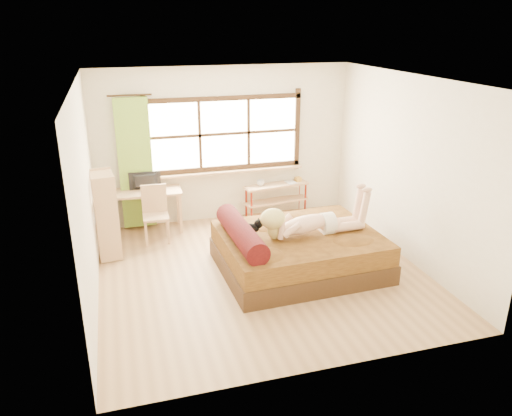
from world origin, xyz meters
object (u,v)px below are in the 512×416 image
object	(u,v)px
desk	(146,196)
chair	(155,210)
kitten	(249,228)
bed	(296,250)
pipe_shelf	(277,192)
bookshelf	(106,215)
woman	(312,212)

from	to	relation	value
desk	chair	size ratio (longest dim) A/B	1.30
kitten	chair	distance (m)	1.94
bed	pipe_shelf	bearing A→B (deg)	76.55
pipe_shelf	bookshelf	bearing A→B (deg)	-171.55
desk	pipe_shelf	xyz separation A→B (m)	(2.35, 0.12, -0.19)
bed	pipe_shelf	distance (m)	2.19
kitten	desk	xyz separation A→B (m)	(-1.26, 1.92, -0.06)
chair	kitten	bearing A→B (deg)	-51.07
bed	desk	xyz separation A→B (m)	(-1.92, 2.02, 0.33)
kitten	bed	bearing A→B (deg)	-10.99
bed	woman	xyz separation A→B (m)	(0.21, -0.05, 0.59)
bed	kitten	xyz separation A→B (m)	(-0.66, 0.10, 0.39)
woman	bookshelf	world-z (taller)	bookshelf
desk	bookshelf	size ratio (longest dim) A/B	0.91
desk	bed	bearing A→B (deg)	-44.15
kitten	desk	distance (m)	2.30
chair	pipe_shelf	xyz separation A→B (m)	(2.24, 0.49, -0.07)
bed	chair	world-z (taller)	chair
bed	desk	size ratio (longest dim) A/B	1.94
desk	bookshelf	world-z (taller)	bookshelf
bookshelf	pipe_shelf	bearing A→B (deg)	11.05
chair	bookshelf	bearing A→B (deg)	-149.61
pipe_shelf	bookshelf	distance (m)	3.14
chair	bed	bearing A→B (deg)	-40.00
desk	bookshelf	xyz separation A→B (m)	(-0.66, -0.77, 0.03)
woman	bed	bearing A→B (deg)	164.63
kitten	desk	bearing A→B (deg)	121.02
woman	kitten	xyz separation A→B (m)	(-0.87, 0.15, -0.20)
woman	bookshelf	bearing A→B (deg)	152.78
desk	woman	bearing A→B (deg)	-41.92
chair	bookshelf	xyz separation A→B (m)	(-0.76, -0.41, 0.16)
woman	bookshelf	size ratio (longest dim) A/B	1.19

